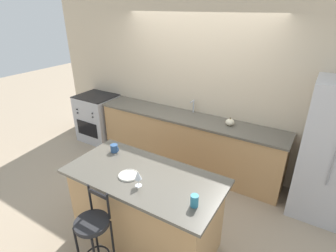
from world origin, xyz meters
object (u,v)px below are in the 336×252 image
at_px(coffee_mug, 114,148).
at_px(dinner_plate, 129,175).
at_px(wine_glass, 138,176).
at_px(tumbler_cup, 194,201).
at_px(oven_range, 99,118).
at_px(pumpkin_decoration, 230,122).
at_px(bar_stool_near, 94,231).

bearing_deg(coffee_mug, dinner_plate, -33.09).
height_order(wine_glass, tumbler_cup, wine_glass).
distance_m(oven_range, pumpkin_decoration, 2.78).
distance_m(oven_range, bar_stool_near, 3.12).
height_order(bar_stool_near, dinner_plate, bar_stool_near).
relative_size(wine_glass, tumbler_cup, 1.49).
bearing_deg(dinner_plate, bar_stool_near, -96.26).
xyz_separation_m(tumbler_cup, pumpkin_decoration, (-0.31, 1.84, 0.01)).
bearing_deg(tumbler_cup, bar_stool_near, -151.66).
bearing_deg(oven_range, tumbler_cup, -30.31).
height_order(oven_range, dinner_plate, oven_range).
bearing_deg(wine_glass, tumbler_cup, 2.82).
xyz_separation_m(dinner_plate, wine_glass, (0.19, -0.08, 0.12)).
relative_size(wine_glass, pumpkin_decoration, 1.34).
relative_size(wine_glass, coffee_mug, 1.42).
bearing_deg(tumbler_cup, oven_range, 149.69).
bearing_deg(oven_range, pumpkin_decoration, 1.36).
xyz_separation_m(bar_stool_near, tumbler_cup, (0.86, 0.46, 0.43)).
distance_m(bar_stool_near, wine_glass, 0.70).
bearing_deg(bar_stool_near, tumbler_cup, 28.34).
xyz_separation_m(dinner_plate, coffee_mug, (-0.47, 0.31, 0.04)).
height_order(bar_stool_near, pumpkin_decoration, pumpkin_decoration).
bearing_deg(tumbler_cup, dinner_plate, 176.60).
bearing_deg(coffee_mug, pumpkin_decoration, 56.73).
bearing_deg(bar_stool_near, wine_glass, 60.20).
relative_size(coffee_mug, pumpkin_decoration, 0.95).
bearing_deg(wine_glass, dinner_plate, 157.94).
xyz_separation_m(oven_range, wine_glass, (2.42, -1.80, 0.57)).
height_order(oven_range, wine_glass, wine_glass).
bearing_deg(coffee_mug, bar_stool_near, -63.01).
relative_size(oven_range, wine_glass, 5.43).
distance_m(oven_range, coffee_mug, 2.31).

